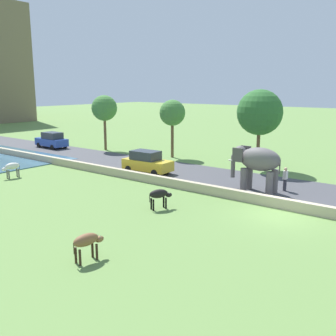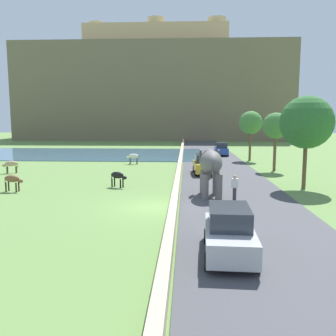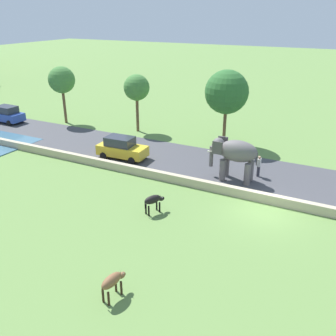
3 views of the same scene
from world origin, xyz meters
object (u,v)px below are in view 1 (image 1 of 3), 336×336
(cow_brown, at_px, (87,241))
(elephant, at_px, (257,162))
(person_beside_elephant, at_px, (285,179))
(cow_black, at_px, (159,195))
(cow_white, at_px, (12,167))
(car_blue, at_px, (52,140))
(car_yellow, at_px, (147,162))

(cow_brown, bearing_deg, elephant, -3.56)
(person_beside_elephant, distance_m, cow_black, 8.93)
(cow_black, bearing_deg, cow_white, 93.76)
(cow_white, distance_m, cow_brown, 16.65)
(elephant, relative_size, cow_brown, 2.45)
(cow_brown, bearing_deg, person_beside_elephant, -8.76)
(elephant, xyz_separation_m, cow_black, (-6.52, 2.76, -1.20))
(cow_white, bearing_deg, elephant, -65.61)
(car_blue, distance_m, cow_brown, 30.17)
(person_beside_elephant, distance_m, car_blue, 27.54)
(elephant, distance_m, person_beside_elephant, 2.30)
(cow_black, height_order, cow_white, same)
(elephant, height_order, cow_brown, elephant)
(cow_black, bearing_deg, person_beside_elephant, -28.07)
(car_blue, bearing_deg, cow_black, -112.57)
(person_beside_elephant, distance_m, car_yellow, 10.83)
(elephant, relative_size, person_beside_elephant, 2.13)
(car_yellow, distance_m, cow_black, 9.24)
(cow_black, relative_size, cow_white, 0.99)
(car_yellow, height_order, cow_black, car_yellow)
(car_blue, relative_size, cow_white, 2.87)
(elephant, height_order, car_yellow, elephant)
(person_beside_elephant, relative_size, cow_brown, 1.15)
(car_blue, height_order, cow_brown, car_blue)
(car_blue, bearing_deg, cow_brown, -123.35)
(cow_brown, bearing_deg, cow_black, 15.56)
(person_beside_elephant, xyz_separation_m, cow_brown, (-14.79, 2.28, -0.04))
(person_beside_elephant, bearing_deg, car_yellow, 97.18)
(elephant, relative_size, cow_white, 2.46)
(car_yellow, relative_size, cow_black, 2.93)
(car_yellow, bearing_deg, elephant, -90.01)
(cow_black, bearing_deg, car_blue, 67.43)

